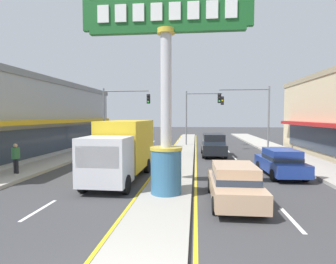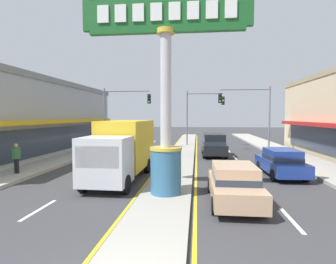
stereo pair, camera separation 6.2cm
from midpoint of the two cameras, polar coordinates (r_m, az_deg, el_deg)
The scene contains 14 objects.
median_strip at distance 22.43m, azimuth 2.91°, elevation -5.11°, with size 2.13×52.00×0.14m, color #A39E93.
sidewalk_left at distance 22.92m, azimuth -20.97°, elevation -5.10°, with size 2.95×60.00×0.18m, color #ADA89E.
sidewalk_right at distance 21.89m, azimuth 27.36°, elevation -5.65°, with size 2.95×60.00×0.18m, color #ADA89E.
lane_markings at distance 21.11m, azimuth 2.70°, elevation -5.83°, with size 8.87×52.00×0.01m.
district_sign at distance 11.17m, azimuth -0.31°, elevation 7.73°, with size 6.92×1.35×8.22m.
storefront_left at distance 26.95m, azimuth -30.07°, elevation 2.63°, with size 10.03×24.14×6.48m.
traffic_light_left_side at distance 27.53m, azimuth -9.80°, elevation 5.13°, with size 4.86×0.46×6.20m.
traffic_light_right_side at distance 26.65m, azimuth 17.16°, elevation 5.09°, with size 4.86×0.46×6.20m.
traffic_light_median_far at distance 30.33m, azimuth 6.96°, elevation 4.89°, with size 4.20×0.46×6.20m.
sedan_near_right_lane at distance 16.53m, azimuth 22.97°, elevation -5.91°, with size 1.99×4.38×1.53m.
box_truck_far_right_lane at distance 14.71m, azimuth -9.46°, elevation -3.24°, with size 2.32×6.93×3.12m.
sedan_near_left_lane at distance 10.88m, azimuth 13.93°, elevation -10.49°, with size 1.86×4.31×1.53m.
suv_mid_left_lane at distance 23.06m, azimuth 9.79°, elevation -2.63°, with size 2.00×4.62×1.90m.
pedestrian_near_kerb at distance 17.27m, azimuth -29.41°, elevation -4.54°, with size 0.28×0.42×1.68m.
Camera 2 is at (1.29, -4.15, 3.38)m, focal length 28.73 mm.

